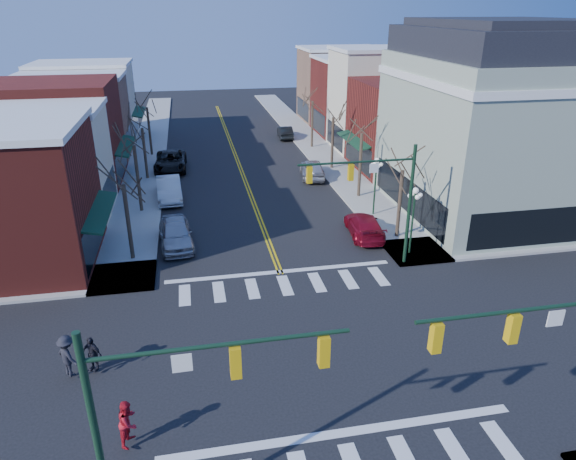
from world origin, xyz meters
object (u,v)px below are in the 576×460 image
car_right_near (364,226)px  car_left_far (171,161)px  pedestrian_dark_b (68,356)px  lamppost_corner (414,210)px  pedestrian_dark_a (92,354)px  lamppost_midblock (376,177)px  car_left_near (176,233)px  car_right_far (285,132)px  car_left_mid (169,189)px  pedestrian_red_b (128,422)px  car_right_mid (312,169)px  victorian_corner (495,121)px

car_right_near → car_left_far: bearing=-48.4°
car_right_near → pedestrian_dark_b: size_ratio=2.65×
lamppost_corner → pedestrian_dark_a: size_ratio=2.73×
lamppost_midblock → pedestrian_dark_b: size_ratio=2.33×
car_right_near → pedestrian_dark_a: 19.13m
lamppost_midblock → car_left_near: (-14.03, -2.44, -2.11)m
lamppost_midblock → car_right_far: (-1.80, 24.91, -2.26)m
car_left_mid → pedestrian_red_b: pedestrian_red_b is taller
car_left_near → car_right_near: 12.26m
car_left_mid → lamppost_midblock: bearing=-27.1°
car_right_far → car_left_mid: bearing=58.7°
car_left_mid → car_right_near: bearing=-40.4°
pedestrian_dark_a → pedestrian_dark_b: pedestrian_dark_b is taller
car_left_near → car_left_mid: size_ratio=0.96×
lamppost_corner → lamppost_midblock: size_ratio=1.00×
lamppost_corner → pedestrian_dark_b: lamppost_corner is taller
pedestrian_dark_a → car_right_near: bearing=69.4°
car_left_mid → car_left_far: (0.00, 8.13, -0.02)m
car_right_near → car_right_far: 28.14m
lamppost_midblock → pedestrian_dark_a: lamppost_midblock is taller
lamppost_corner → pedestrian_red_b: lamppost_corner is taller
lamppost_midblock → pedestrian_red_b: lamppost_midblock is taller
car_left_near → car_right_near: bearing=-8.0°
lamppost_midblock → car_right_far: bearing=94.1°
car_right_mid → pedestrian_dark_b: bearing=64.5°
car_left_near → pedestrian_red_b: 16.35m
lamppost_corner → car_right_mid: bearing=97.8°
pedestrian_red_b → pedestrian_dark_b: size_ratio=0.94×
victorian_corner → lamppost_midblock: (-8.30, 0.50, -3.70)m
car_right_near → lamppost_corner: bearing=124.7°
pedestrian_red_b → car_left_mid: bearing=16.3°
car_left_mid → pedestrian_red_b: 25.12m
car_left_mid → car_right_near: car_left_mid is taller
victorian_corner → car_left_far: (-22.90, 15.02, -5.81)m
car_left_far → car_right_near: size_ratio=1.23×
car_left_far → car_right_far: car_left_far is taller
victorian_corner → car_left_near: victorian_corner is taller
pedestrian_red_b → car_right_mid: bearing=-6.7°
car_left_far → pedestrian_dark_a: size_ratio=3.83×
car_right_mid → pedestrian_dark_b: pedestrian_dark_b is taller
lamppost_corner → car_left_far: lamppost_corner is taller
car_left_far → car_right_mid: bearing=-19.4°
victorian_corner → pedestrian_red_b: bearing=-142.6°
car_right_far → pedestrian_dark_a: pedestrian_dark_a is taller
victorian_corner → lamppost_corner: bearing=-144.1°
lamppost_corner → lamppost_midblock: 6.50m
pedestrian_red_b → pedestrian_dark_a: pedestrian_red_b is taller
car_right_far → car_left_near: bearing=69.2°
car_right_far → car_left_far: bearing=42.4°
victorian_corner → car_right_mid: size_ratio=2.92×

